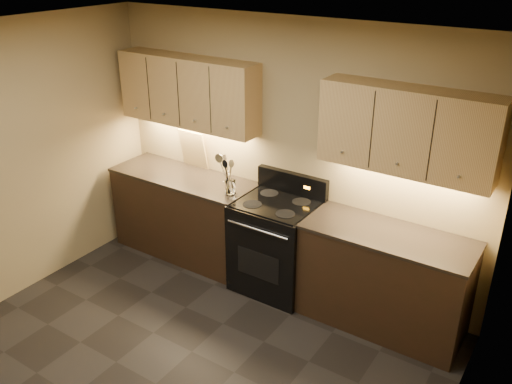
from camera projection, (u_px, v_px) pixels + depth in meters
floor at (156, 384)px, 4.27m from camera, size 4.00×4.00×0.00m
ceiling at (122, 49)px, 3.18m from camera, size 4.00×4.00×0.00m
wall_back at (288, 155)px, 5.24m from camera, size 4.00×0.04×2.60m
wall_right at (430, 350)px, 2.73m from camera, size 0.04×4.00×2.60m
counter_left at (185, 214)px, 5.92m from camera, size 1.62×0.62×0.93m
counter_right at (384, 279)px, 4.78m from camera, size 1.46×0.62×0.93m
stove at (277, 244)px, 5.31m from camera, size 0.76×0.68×1.14m
upper_cab_left at (188, 91)px, 5.47m from camera, size 1.60×0.30×0.70m
upper_cab_right at (407, 131)px, 4.33m from camera, size 1.44×0.30×0.70m
outlet_plate at (186, 147)px, 5.97m from camera, size 0.08×0.01×0.12m
utensil_crock at (230, 187)px, 5.29m from camera, size 0.12×0.12×0.14m
cutting_board at (193, 149)px, 5.85m from camera, size 0.34×0.11×0.42m
wooden_spoon at (227, 176)px, 5.24m from camera, size 0.11×0.09×0.34m
black_spoon at (229, 176)px, 5.26m from camera, size 0.09×0.10×0.34m
steel_spatula at (232, 174)px, 5.23m from camera, size 0.23×0.14×0.39m
steel_skimmer at (231, 175)px, 5.21m from camera, size 0.25×0.12×0.39m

